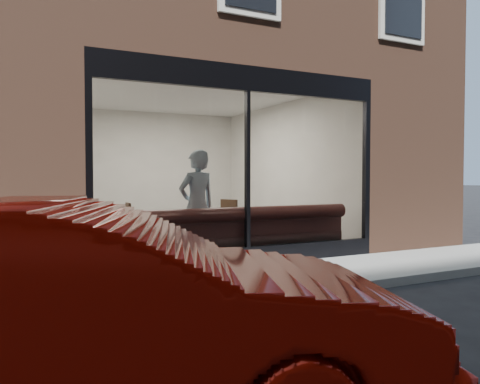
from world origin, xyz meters
name	(u,v)px	position (x,y,z in m)	size (l,w,h in m)	color
ground	(323,294)	(0.00, 0.00, 0.00)	(120.00, 120.00, 0.00)	black
sidewalk_near	(281,278)	(0.00, 1.00, 0.01)	(40.00, 2.00, 0.01)	gray
kerb_near	(326,290)	(0.00, -0.05, 0.06)	(40.00, 0.10, 0.12)	gray
host_building_pier_right	(268,171)	(3.75, 8.00, 1.60)	(2.50, 12.00, 3.20)	brown
host_building_backfill	(125,171)	(0.00, 11.00, 1.60)	(5.00, 6.00, 3.20)	brown
cafe_floor	(186,241)	(0.00, 5.00, 0.02)	(6.00, 6.00, 0.00)	#2D2D30
cafe_ceiling	(185,95)	(0.00, 5.00, 3.19)	(6.00, 6.00, 0.00)	white
cafe_wall_back	(149,170)	(0.00, 7.99, 1.60)	(5.00, 5.00, 0.00)	silver
cafe_wall_left	(64,168)	(-2.49, 5.00, 1.60)	(6.00, 6.00, 0.00)	silver
cafe_wall_right	(284,169)	(2.49, 5.00, 1.60)	(6.00, 6.00, 0.00)	silver
storefront_kick	(247,256)	(0.00, 2.05, 0.15)	(5.00, 0.10, 0.30)	black
storefront_header	(247,79)	(0.00, 2.05, 3.00)	(5.00, 0.10, 0.40)	black
storefront_mullion	(247,169)	(0.00, 2.05, 1.55)	(0.06, 0.10, 2.50)	black
storefront_glass	(248,169)	(0.00, 2.02, 1.55)	(4.80, 4.80, 0.00)	white
banquette	(237,248)	(0.00, 2.45, 0.23)	(4.00, 0.55, 0.45)	#3C1B16
person	(197,206)	(-0.60, 2.74, 0.94)	(0.69, 0.45, 1.88)	#9FBACF
cafe_table_left	(117,216)	(-1.76, 3.62, 0.74)	(0.64, 0.64, 0.04)	black
cafe_table_right	(276,213)	(1.16, 3.12, 0.74)	(0.61, 0.61, 0.04)	black
cafe_chair_left	(118,242)	(-1.66, 4.02, 0.24)	(0.37, 0.37, 0.03)	black
cafe_chair_right	(223,234)	(0.54, 4.22, 0.24)	(0.44, 0.44, 0.04)	black
wall_poster	(68,170)	(-2.45, 4.66, 1.56)	(0.02, 0.55, 0.73)	white
parked_car	(81,316)	(-3.07, -1.88, 0.65)	(1.39, 3.97, 1.31)	#8C0C04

